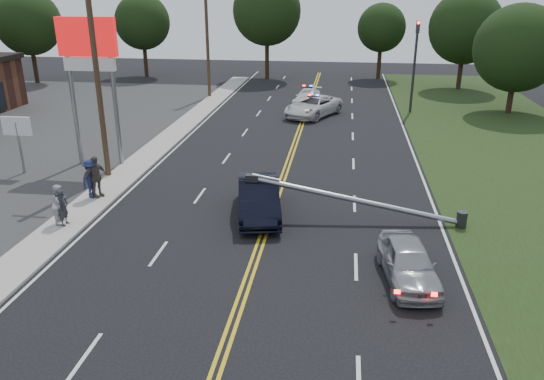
# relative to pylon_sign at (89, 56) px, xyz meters

# --- Properties ---
(ground) EXTENTS (120.00, 120.00, 0.00)m
(ground) POSITION_rel_pylon_sign_xyz_m (10.50, -14.00, -6.00)
(ground) COLOR black
(ground) RESTS_ON ground
(sidewalk) EXTENTS (1.80, 70.00, 0.12)m
(sidewalk) POSITION_rel_pylon_sign_xyz_m (2.10, -4.00, -5.94)
(sidewalk) COLOR #A9A499
(sidewalk) RESTS_ON ground
(centerline_yellow) EXTENTS (0.36, 80.00, 0.00)m
(centerline_yellow) POSITION_rel_pylon_sign_xyz_m (10.50, -4.00, -5.99)
(centerline_yellow) COLOR gold
(centerline_yellow) RESTS_ON ground
(pylon_sign) EXTENTS (3.20, 0.35, 8.00)m
(pylon_sign) POSITION_rel_pylon_sign_xyz_m (0.00, 0.00, 0.00)
(pylon_sign) COLOR gray
(pylon_sign) RESTS_ON ground
(small_sign) EXTENTS (1.60, 0.14, 3.10)m
(small_sign) POSITION_rel_pylon_sign_xyz_m (-3.50, -2.00, -3.66)
(small_sign) COLOR gray
(small_sign) RESTS_ON ground
(traffic_signal) EXTENTS (0.28, 0.41, 7.05)m
(traffic_signal) POSITION_rel_pylon_sign_xyz_m (18.80, 16.00, -1.79)
(traffic_signal) COLOR #2D2D30
(traffic_signal) RESTS_ON ground
(fallen_streetlight) EXTENTS (9.36, 0.44, 1.91)m
(fallen_streetlight) POSITION_rel_pylon_sign_xyz_m (14.69, -6.00, -5.08)
(fallen_streetlight) COLOR #2D2D30
(fallen_streetlight) RESTS_ON ground
(utility_pole_mid) EXTENTS (1.60, 0.28, 10.00)m
(utility_pole_mid) POSITION_rel_pylon_sign_xyz_m (1.30, -2.00, -0.91)
(utility_pole_mid) COLOR #382619
(utility_pole_mid) RESTS_ON ground
(utility_pole_far) EXTENTS (1.60, 0.28, 10.00)m
(utility_pole_far) POSITION_rel_pylon_sign_xyz_m (1.30, 20.00, -0.91)
(utility_pole_far) COLOR #382619
(utility_pole_far) RESTS_ON ground
(tree_4) EXTENTS (6.51, 6.51, 9.32)m
(tree_4) POSITION_rel_pylon_sign_xyz_m (-18.51, 25.05, 0.06)
(tree_4) COLOR black
(tree_4) RESTS_ON ground
(tree_5) EXTENTS (5.94, 5.94, 8.85)m
(tree_5) POSITION_rel_pylon_sign_xyz_m (-8.63, 30.69, -0.13)
(tree_5) COLOR black
(tree_5) RESTS_ON ground
(tree_6) EXTENTS (7.18, 7.18, 10.65)m
(tree_6) POSITION_rel_pylon_sign_xyz_m (5.00, 31.09, 1.05)
(tree_6) COLOR black
(tree_6) RESTS_ON ground
(tree_7) EXTENTS (5.09, 5.09, 7.91)m
(tree_7) POSITION_rel_pylon_sign_xyz_m (17.10, 32.70, -0.65)
(tree_7) COLOR black
(tree_7) RESTS_ON ground
(tree_8) EXTENTS (6.89, 6.89, 9.28)m
(tree_8) POSITION_rel_pylon_sign_xyz_m (24.62, 27.34, -0.17)
(tree_8) COLOR black
(tree_8) RESTS_ON ground
(tree_9) EXTENTS (6.67, 6.67, 8.37)m
(tree_9) POSITION_rel_pylon_sign_xyz_m (26.56, 16.85, -0.97)
(tree_9) COLOR black
(tree_9) RESTS_ON ground
(crashed_sedan) EXTENTS (2.66, 5.22, 1.64)m
(crashed_sedan) POSITION_rel_pylon_sign_xyz_m (9.99, -5.89, -5.18)
(crashed_sedan) COLOR black
(crashed_sedan) RESTS_ON ground
(waiting_sedan) EXTENTS (2.14, 4.23, 1.38)m
(waiting_sedan) POSITION_rel_pylon_sign_xyz_m (15.91, -10.70, -5.31)
(waiting_sedan) COLOR #9DA0A5
(waiting_sedan) RESTS_ON ground
(emergency_a) EXTENTS (4.82, 6.19, 1.56)m
(emergency_a) POSITION_rel_pylon_sign_xyz_m (11.15, 13.64, -5.22)
(emergency_a) COLOR silver
(emergency_a) RESTS_ON ground
(emergency_b) EXTENTS (2.49, 4.64, 1.28)m
(emergency_b) POSITION_rel_pylon_sign_xyz_m (10.40, 17.71, -5.36)
(emergency_b) COLOR white
(emergency_b) RESTS_ON ground
(bystander_a) EXTENTS (0.39, 0.58, 1.55)m
(bystander_a) POSITION_rel_pylon_sign_xyz_m (2.16, -8.24, -5.10)
(bystander_a) COLOR #27262E
(bystander_a) RESTS_ON sidewalk
(bystander_b) EXTENTS (0.85, 0.97, 1.70)m
(bystander_b) POSITION_rel_pylon_sign_xyz_m (1.93, -8.06, -5.03)
(bystander_b) COLOR silver
(bystander_b) RESTS_ON sidewalk
(bystander_c) EXTENTS (0.91, 1.31, 1.85)m
(bystander_c) POSITION_rel_pylon_sign_xyz_m (1.93, -5.13, -4.95)
(bystander_c) COLOR #1C2246
(bystander_c) RESTS_ON sidewalk
(bystander_d) EXTENTS (1.02, 1.26, 2.00)m
(bystander_d) POSITION_rel_pylon_sign_xyz_m (2.12, -5.04, -4.88)
(bystander_d) COLOR #574B46
(bystander_d) RESTS_ON sidewalk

